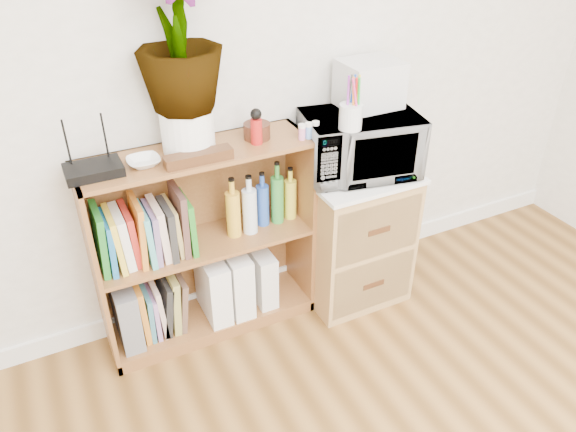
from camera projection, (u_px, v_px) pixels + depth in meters
skirting_board at (264, 279)px, 3.04m from camera, size 4.00×0.02×0.10m
bookshelf at (205, 245)px, 2.58m from camera, size 1.00×0.30×0.95m
wicker_unit at (352, 235)px, 2.87m from camera, size 0.50×0.45×0.70m
microwave at (359, 144)px, 2.58m from camera, size 0.57×0.44×0.29m
pen_cup at (351, 117)px, 2.35m from camera, size 0.10×0.10×0.11m
small_appliance at (369, 84)px, 2.55m from camera, size 0.27×0.22×0.21m
router at (94, 170)px, 2.14m from camera, size 0.21×0.15×0.04m
white_bowl at (144, 162)px, 2.21m from camera, size 0.13×0.13×0.03m
plant_pot at (188, 130)px, 2.28m from camera, size 0.22×0.22×0.18m
potted_plant at (178, 32)px, 2.07m from camera, size 0.33×0.33×0.60m
trinket_box at (199, 157)px, 2.23m from camera, size 0.28×0.07×0.04m
kokeshi_doll at (256, 131)px, 2.36m from camera, size 0.05×0.05×0.11m
wooden_bowl at (257, 131)px, 2.42m from camera, size 0.12×0.12×0.07m
paint_jars at (309, 132)px, 2.42m from camera, size 0.12×0.04×0.06m
file_box at (126, 312)px, 2.56m from camera, size 0.09×0.25×0.31m
magazine_holder_left at (213, 286)px, 2.70m from camera, size 0.10×0.26×0.33m
magazine_holder_mid at (235, 279)px, 2.74m from camera, size 0.10×0.26×0.33m
magazine_holder_right at (261, 275)px, 2.81m from camera, size 0.09×0.23×0.29m
cookbooks at (144, 231)px, 2.40m from camera, size 0.41×0.20×0.30m
liquor_bottles at (260, 200)px, 2.59m from camera, size 0.36×0.07×0.31m
lower_books at (161, 305)px, 2.63m from camera, size 0.23×0.19×0.30m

